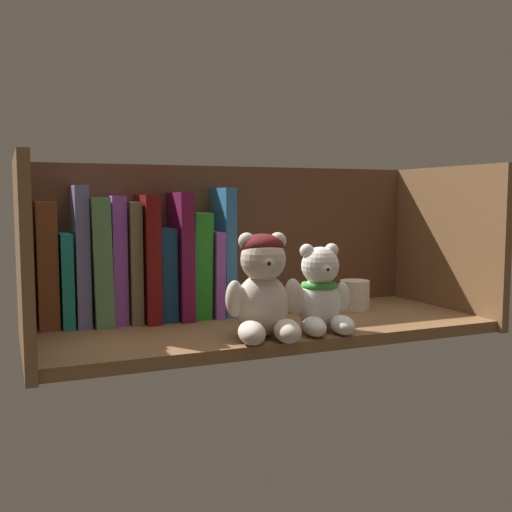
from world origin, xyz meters
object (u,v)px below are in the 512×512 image
(book_4, at_px, (116,259))
(book_3, at_px, (98,260))
(book_1, at_px, (65,279))
(book_9, at_px, (195,264))
(teddy_bear_smaller, at_px, (321,294))
(pillar_candle, at_px, (355,295))
(book_10, at_px, (210,272))
(book_7, at_px, (162,273))
(teddy_bear_larger, at_px, (263,288))
(book_0, at_px, (46,265))
(book_2, at_px, (80,255))
(book_5, at_px, (131,261))
(book_6, at_px, (145,257))
(book_8, at_px, (178,255))
(book_11, at_px, (221,251))

(book_4, bearing_deg, book_3, 180.00)
(book_1, xyz_separation_m, book_9, (0.23, 0.00, 0.02))
(teddy_bear_smaller, relative_size, pillar_candle, 2.49)
(book_4, height_order, book_10, book_4)
(book_7, xyz_separation_m, pillar_candle, (0.37, -0.07, -0.05))
(teddy_bear_larger, bearing_deg, book_10, 93.87)
(book_0, bearing_deg, book_2, 0.00)
(book_7, xyz_separation_m, teddy_bear_larger, (0.11, -0.22, -0.00))
(teddy_bear_smaller, bearing_deg, book_4, 144.14)
(book_3, height_order, book_5, book_3)
(book_5, bearing_deg, pillar_candle, -9.83)
(book_3, distance_m, book_6, 0.08)
(book_7, distance_m, teddy_bear_larger, 0.25)
(book_4, bearing_deg, teddy_bear_larger, -49.20)
(book_2, relative_size, book_7, 1.46)
(book_8, bearing_deg, book_1, -180.00)
(book_6, height_order, book_8, book_8)
(book_10, xyz_separation_m, book_11, (0.02, 0.00, 0.04))
(book_11, bearing_deg, book_0, -180.00)
(book_1, bearing_deg, book_8, 0.00)
(teddy_bear_smaller, bearing_deg, book_1, 150.82)
(teddy_bear_smaller, bearing_deg, book_9, 125.06)
(book_1, bearing_deg, book_3, 0.00)
(book_10, bearing_deg, pillar_candle, -14.94)
(book_7, distance_m, book_10, 0.09)
(book_4, bearing_deg, teddy_bear_smaller, -35.86)
(book_0, xyz_separation_m, book_4, (0.12, 0.00, 0.00))
(book_8, xyz_separation_m, teddy_bear_larger, (0.08, -0.22, -0.04))
(book_8, xyz_separation_m, pillar_candle, (0.34, -0.07, -0.09))
(book_1, relative_size, book_6, 0.71)
(teddy_bear_larger, relative_size, pillar_candle, 2.85)
(book_1, relative_size, pillar_candle, 2.74)
(teddy_bear_larger, height_order, teddy_bear_smaller, teddy_bear_larger)
(book_4, bearing_deg, book_0, 180.00)
(book_4, bearing_deg, book_7, 0.00)
(book_0, height_order, book_8, book_8)
(book_0, height_order, teddy_bear_smaller, book_0)
(book_11, height_order, teddy_bear_smaller, book_11)
(book_11, height_order, teddy_bear_larger, book_11)
(book_1, bearing_deg, book_5, 0.00)
(teddy_bear_smaller, bearing_deg, book_3, 146.84)
(book_8, distance_m, pillar_candle, 0.36)
(book_3, height_order, book_9, book_3)
(book_8, bearing_deg, book_7, 180.00)
(book_3, xyz_separation_m, book_7, (0.12, 0.00, -0.03))
(book_9, bearing_deg, teddy_bear_larger, -78.63)
(book_10, bearing_deg, book_7, 180.00)
(book_6, bearing_deg, book_1, -180.00)
(book_5, relative_size, teddy_bear_larger, 1.28)
(book_8, bearing_deg, book_6, 180.00)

